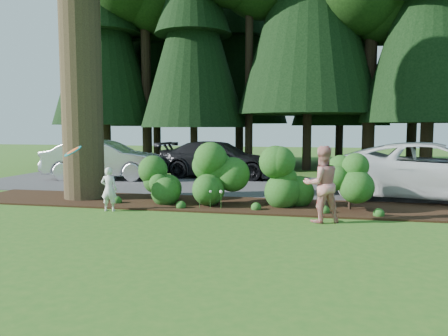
% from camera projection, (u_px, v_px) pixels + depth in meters
% --- Properties ---
extents(ground, '(80.00, 80.00, 0.00)m').
position_uv_depth(ground, '(197.00, 232.00, 9.45)').
color(ground, '#285C1A').
rests_on(ground, ground).
extents(mulch_bed, '(16.00, 2.50, 0.05)m').
position_uv_depth(mulch_bed, '(227.00, 204.00, 12.62)').
color(mulch_bed, black).
rests_on(mulch_bed, ground).
extents(driveway, '(22.00, 6.00, 0.03)m').
position_uv_depth(driveway, '(249.00, 185.00, 16.76)').
color(driveway, '#38383A').
rests_on(driveway, ground).
extents(shrub_row, '(6.53, 1.60, 1.61)m').
position_uv_depth(shrub_row, '(253.00, 179.00, 12.27)').
color(shrub_row, '#254A16').
rests_on(shrub_row, ground).
extents(lily_cluster, '(0.69, 0.09, 0.57)m').
position_uv_depth(lily_cluster, '(210.00, 192.00, 11.81)').
color(lily_cluster, '#254A16').
rests_on(lily_cluster, ground).
extents(car_silver_wagon, '(5.23, 2.34, 1.67)m').
position_uv_depth(car_silver_wagon, '(105.00, 160.00, 18.62)').
color(car_silver_wagon, silver).
rests_on(car_silver_wagon, driveway).
extents(car_white_suv, '(6.77, 4.07, 1.76)m').
position_uv_depth(car_white_suv, '(434.00, 171.00, 13.36)').
color(car_white_suv, silver).
rests_on(car_white_suv, driveway).
extents(car_dark_suv, '(5.61, 2.67, 1.58)m').
position_uv_depth(car_dark_suv, '(219.00, 159.00, 19.27)').
color(car_dark_suv, black).
rests_on(car_dark_suv, driveway).
extents(child, '(0.46, 0.32, 1.19)m').
position_uv_depth(child, '(109.00, 189.00, 11.71)').
color(child, silver).
rests_on(child, ground).
extents(adult, '(1.08, 0.96, 1.82)m').
position_uv_depth(adult, '(322.00, 184.00, 10.33)').
color(adult, '#AE1717').
rests_on(adult, ground).
extents(frisbee, '(0.56, 0.50, 0.40)m').
position_uv_depth(frisbee, '(73.00, 151.00, 11.86)').
color(frisbee, '#16727B').
rests_on(frisbee, ground).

